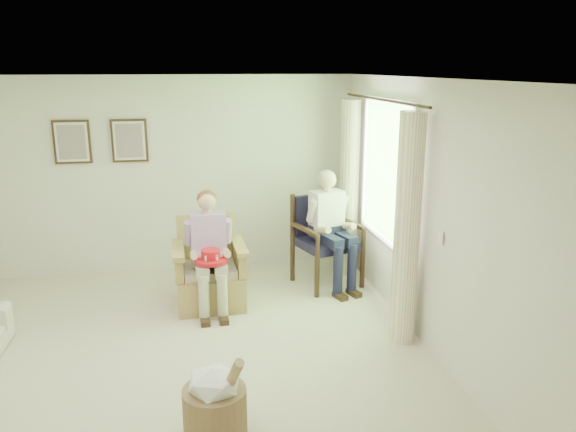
% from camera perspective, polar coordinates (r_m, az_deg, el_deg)
% --- Properties ---
extents(floor, '(5.50, 5.50, 0.00)m').
position_cam_1_polar(floor, '(5.45, -11.92, -15.13)').
color(floor, beige).
rests_on(floor, ground).
extents(back_wall, '(5.00, 0.04, 2.60)m').
position_cam_1_polar(back_wall, '(7.61, -12.15, 4.02)').
color(back_wall, silver).
rests_on(back_wall, ground).
extents(right_wall, '(0.04, 5.50, 2.60)m').
position_cam_1_polar(right_wall, '(5.43, 14.62, -0.48)').
color(right_wall, silver).
rests_on(right_wall, ground).
extents(ceiling, '(5.00, 5.50, 0.02)m').
position_cam_1_polar(ceiling, '(4.73, -13.65, 13.33)').
color(ceiling, white).
rests_on(ceiling, back_wall).
extents(window, '(0.13, 2.50, 1.63)m').
position_cam_1_polar(window, '(6.43, 9.99, 4.75)').
color(window, '#2D6B23').
rests_on(window, right_wall).
extents(curtain_left, '(0.34, 0.34, 2.30)m').
position_cam_1_polar(curtain_left, '(5.60, 12.00, -1.46)').
color(curtain_left, '#FEEDC7').
rests_on(curtain_left, ground).
extents(curtain_right, '(0.34, 0.34, 2.30)m').
position_cam_1_polar(curtain_right, '(7.38, 6.22, 2.76)').
color(curtain_right, '#FEEDC7').
rests_on(curtain_right, ground).
extents(framed_print_left, '(0.45, 0.05, 0.55)m').
position_cam_1_polar(framed_print_left, '(7.61, -21.09, 7.03)').
color(framed_print_left, '#382114').
rests_on(framed_print_left, back_wall).
extents(framed_print_right, '(0.45, 0.05, 0.55)m').
position_cam_1_polar(framed_print_right, '(7.52, -15.81, 7.38)').
color(framed_print_right, '#382114').
rests_on(framed_print_right, back_wall).
extents(wicker_armchair, '(0.79, 0.78, 1.01)m').
position_cam_1_polar(wicker_armchair, '(6.64, -7.95, -6.18)').
color(wicker_armchair, tan).
rests_on(wicker_armchair, ground).
extents(wood_armchair, '(0.72, 0.68, 1.12)m').
position_cam_1_polar(wood_armchair, '(7.16, 3.82, -2.03)').
color(wood_armchair, black).
rests_on(wood_armchair, ground).
extents(person_wicker, '(0.40, 0.63, 1.34)m').
position_cam_1_polar(person_wicker, '(6.37, -8.04, -2.77)').
color(person_wicker, beige).
rests_on(person_wicker, ground).
extents(person_dark, '(0.40, 0.62, 1.44)m').
position_cam_1_polar(person_dark, '(6.92, 4.23, -0.46)').
color(person_dark, '#171733').
rests_on(person_dark, ground).
extents(red_hat, '(0.37, 0.37, 0.14)m').
position_cam_1_polar(red_hat, '(6.20, -7.84, -4.21)').
color(red_hat, red).
rests_on(red_hat, person_wicker).
extents(hatbox, '(0.54, 0.54, 0.71)m').
position_cam_1_polar(hatbox, '(4.45, -7.44, -18.15)').
color(hatbox, tan).
rests_on(hatbox, ground).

